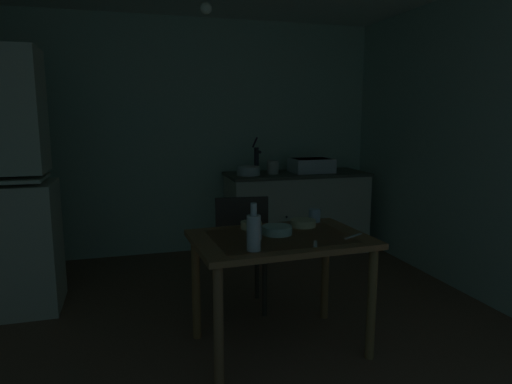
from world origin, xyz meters
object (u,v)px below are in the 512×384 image
Objects in this scene: sink_basin at (311,165)px; glass_bottle at (254,231)px; serving_bowl_wide at (277,230)px; hand_pump at (257,158)px; mug_tall at (257,233)px; mixing_bowl_counter at (248,171)px; chair_far_side at (240,251)px; dining_table at (280,252)px.

glass_bottle is at bearing -120.06° from sink_basin.
sink_basin is 2.28× the size of serving_bowl_wide.
hand_pump is 2.15m from mug_tall.
sink_basin is 1.13× the size of hand_pump.
mug_tall is at bearing -106.15° from hand_pump.
mixing_bowl_counter reaches higher than mug_tall.
glass_bottle is (-0.08, -0.21, 0.07)m from mug_tall.
serving_bowl_wide is (-1.04, -1.92, -0.18)m from sink_basin.
mixing_bowl_counter is 0.26× the size of chair_far_side.
serving_bowl_wide reaches higher than dining_table.
hand_pump reaches higher than glass_bottle.
glass_bottle is at bearing -110.14° from mug_tall.
sink_basin is at bearing 3.92° from mixing_bowl_counter.
mixing_bowl_counter is at bearing 76.30° from mug_tall.
chair_far_side is 4.76× the size of serving_bowl_wide.
mixing_bowl_counter is 1.90m from serving_bowl_wide.
sink_basin is at bearing 62.22° from dining_table.
dining_table is at bearing -117.78° from sink_basin.
hand_pump reaches higher than chair_far_side.
glass_bottle is at bearing -98.76° from chair_far_side.
dining_table is at bearing -102.00° from hand_pump.
dining_table is (-0.43, -2.02, -0.40)m from hand_pump.
sink_basin is 1.86m from chair_far_side.
serving_bowl_wide is at bearing -99.59° from mixing_bowl_counter.
sink_basin reaches higher than serving_bowl_wide.
sink_basin is 1.83× the size of mixing_bowl_counter.
dining_table is at bearing -99.22° from mixing_bowl_counter.
glass_bottle reaches higher than dining_table.
hand_pump is 0.20m from mixing_bowl_counter.
sink_basin reaches higher than mixing_bowl_counter.
glass_bottle is at bearing -106.52° from hand_pump.
mixing_bowl_counter is 1.97m from dining_table.
hand_pump is at bearing 78.00° from dining_table.
glass_bottle is (-1.28, -2.22, -0.10)m from sink_basin.
mug_tall is (-1.21, -2.01, -0.16)m from sink_basin.
serving_bowl_wide is (-0.32, -1.87, -0.15)m from mixing_bowl_counter.
dining_table is 1.22× the size of chair_far_side.
mug_tall reaches higher than dining_table.
sink_basin is 5.15× the size of mug_tall.
dining_table is 5.80× the size of serving_bowl_wide.
chair_far_side reaches higher than mug_tall.
serving_bowl_wide is 0.71× the size of glass_bottle.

